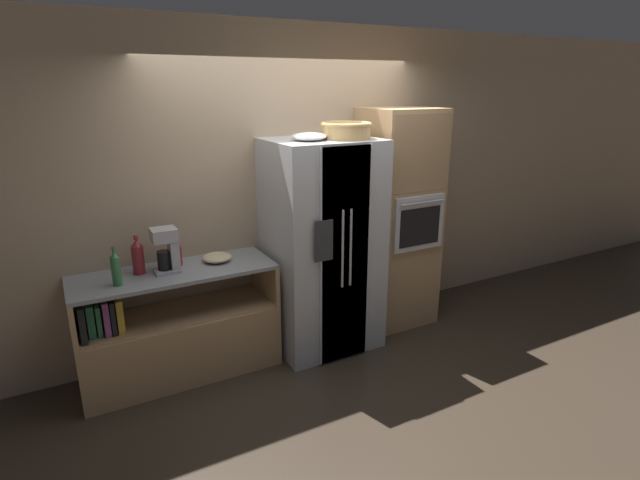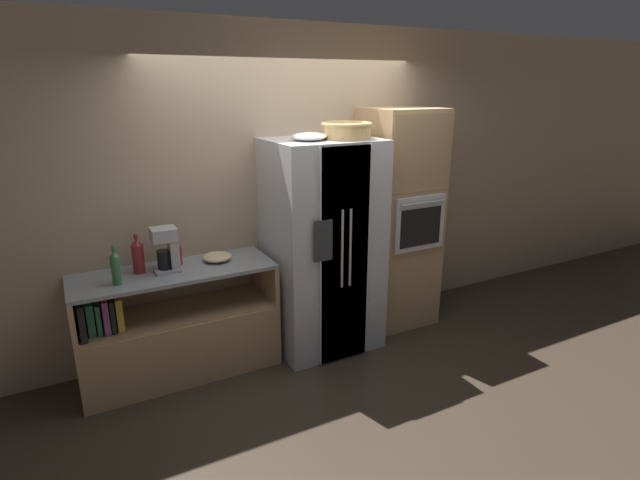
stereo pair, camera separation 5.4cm
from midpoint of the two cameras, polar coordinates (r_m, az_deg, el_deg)
name	(u,v)px [view 2 (the right image)]	position (r m, az deg, el deg)	size (l,w,h in m)	color
ground_plane	(310,347)	(4.65, -0.77, -12.11)	(20.00, 20.00, 0.00)	#382D23
wall_back	(287,187)	(4.55, -3.49, 6.08)	(12.00, 0.06, 2.80)	tan
counter_left	(177,336)	(4.29, -15.63, -10.55)	(1.55, 0.56, 0.90)	tan
refrigerator	(323,246)	(4.38, 0.69, -0.72)	(0.91, 0.79, 1.86)	silver
wall_oven	(399,219)	(4.86, 9.30, 2.35)	(0.67, 0.66, 2.09)	tan
wicker_basket	(346,130)	(4.19, 3.39, 12.47)	(0.42, 0.42, 0.13)	tan
fruit_bowl	(309,136)	(4.05, -0.90, 11.75)	(0.28, 0.28, 0.06)	white
bottle_tall	(138,256)	(4.05, -19.73, -1.70)	(0.09, 0.09, 0.31)	maroon
bottle_short	(177,253)	(4.16, -15.65, -1.41)	(0.07, 0.07, 0.21)	maroon
bottle_wide	(116,268)	(3.87, -21.96, -2.95)	(0.07, 0.07, 0.30)	#33723F
mixing_bowl	(217,257)	(4.18, -11.31, -1.91)	(0.24, 0.24, 0.07)	beige
coffee_maker	(168,247)	(4.00, -16.66, -0.81)	(0.19, 0.17, 0.35)	#B2B2B7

